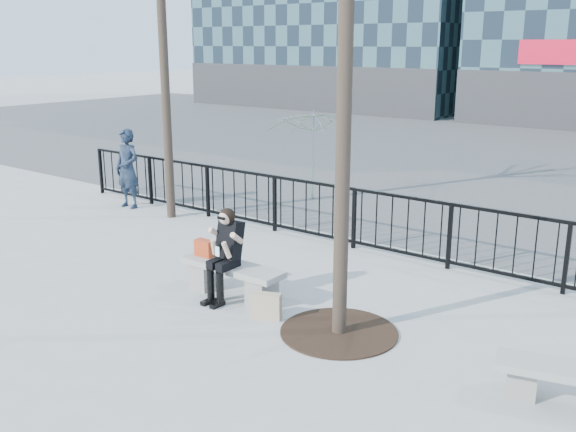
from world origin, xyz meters
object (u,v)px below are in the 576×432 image
Objects in this scene: bench_main at (232,276)px; standing_man at (128,169)px; seated_woman at (224,255)px; bench_second at (575,385)px.

bench_main is 0.94× the size of standing_man.
seated_woman reaches higher than bench_main.
standing_man reaches higher than seated_woman.
standing_man is (-10.08, 2.67, 0.60)m from bench_second.
bench_main is 5.94m from standing_man.
bench_second is 0.87× the size of standing_man.
seated_woman is (-4.72, 0.01, 0.39)m from bench_second.
standing_man reaches higher than bench_main.
bench_main reaches higher than bench_second.
bench_main is at bearing 163.30° from bench_second.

